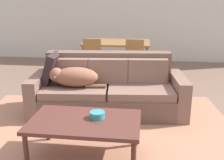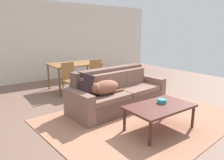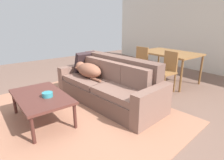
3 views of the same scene
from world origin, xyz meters
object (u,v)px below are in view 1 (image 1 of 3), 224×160
(dog_on_left_cushion, at_px, (73,77))
(dining_chair_near_right, at_px, (134,60))
(throw_pillow_by_left_arm, at_px, (51,69))
(dining_table, at_px, (117,45))
(bowl_on_coffee_table, at_px, (97,115))
(dining_chair_near_left, at_px, (92,59))
(coffee_table, at_px, (85,124))
(couch, at_px, (108,90))

(dog_on_left_cushion, height_order, dining_chair_near_right, dining_chair_near_right)
(throw_pillow_by_left_arm, bearing_deg, dog_on_left_cushion, -22.64)
(dining_table, xyz_separation_m, dining_chair_near_right, (0.40, -0.62, -0.20))
(dog_on_left_cushion, height_order, bowl_on_coffee_table, dog_on_left_cushion)
(bowl_on_coffee_table, bearing_deg, dining_chair_near_right, 84.20)
(throw_pillow_by_left_arm, distance_m, dining_chair_near_left, 1.43)
(throw_pillow_by_left_arm, relative_size, coffee_table, 0.41)
(coffee_table, distance_m, bowl_on_coffee_table, 0.16)
(dining_chair_near_left, bearing_deg, bowl_on_coffee_table, -84.36)
(dining_chair_near_left, distance_m, dining_chair_near_right, 0.84)
(bowl_on_coffee_table, bearing_deg, throw_pillow_by_left_arm, 127.45)
(coffee_table, bearing_deg, dining_chair_near_right, 81.74)
(dining_table, bearing_deg, coffee_table, -89.72)
(throw_pillow_by_left_arm, relative_size, bowl_on_coffee_table, 2.94)
(couch, xyz_separation_m, coffee_table, (-0.06, -1.31, 0.06))
(dog_on_left_cushion, bearing_deg, throw_pillow_by_left_arm, 151.78)
(dog_on_left_cushion, xyz_separation_m, dining_table, (0.40, 2.18, 0.12))
(coffee_table, xyz_separation_m, bowl_on_coffee_table, (0.12, 0.07, 0.08))
(coffee_table, bearing_deg, dining_table, 90.28)
(throw_pillow_by_left_arm, relative_size, dining_chair_near_left, 0.52)
(bowl_on_coffee_table, height_order, dining_chair_near_left, dining_chair_near_left)
(dog_on_left_cushion, height_order, dining_chair_near_left, dining_chair_near_left)
(throw_pillow_by_left_arm, xyz_separation_m, bowl_on_coffee_table, (0.92, -1.20, -0.17))
(couch, bearing_deg, dining_table, 86.72)
(couch, xyz_separation_m, throw_pillow_by_left_arm, (-0.86, -0.04, 0.31))
(bowl_on_coffee_table, distance_m, dining_chair_near_right, 2.61)
(couch, distance_m, dog_on_left_cushion, 0.58)
(bowl_on_coffee_table, relative_size, dining_table, 0.11)
(dining_chair_near_right, bearing_deg, dining_chair_near_left, -175.10)
(coffee_table, relative_size, bowl_on_coffee_table, 7.24)
(throw_pillow_by_left_arm, height_order, coffee_table, throw_pillow_by_left_arm)
(coffee_table, height_order, dining_chair_near_right, dining_chair_near_right)
(throw_pillow_by_left_arm, height_order, dining_chair_near_left, dining_chair_near_left)
(coffee_table, bearing_deg, throw_pillow_by_left_arm, 122.15)
(couch, height_order, dog_on_left_cushion, couch)
(coffee_table, height_order, dining_chair_near_left, dining_chair_near_left)
(dining_chair_near_left, bearing_deg, dining_table, 48.61)
(dining_table, distance_m, dining_chair_near_right, 0.77)
(dining_table, xyz_separation_m, dining_chair_near_left, (-0.44, -0.64, -0.21))
(bowl_on_coffee_table, xyz_separation_m, dining_chair_near_right, (0.26, 2.60, 0.03))
(dog_on_left_cushion, bearing_deg, dining_table, 74.05)
(coffee_table, bearing_deg, dog_on_left_cushion, 110.47)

